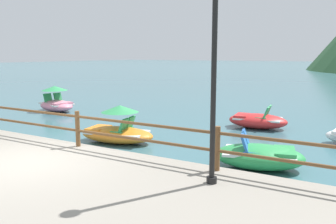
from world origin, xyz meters
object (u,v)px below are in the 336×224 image
(pedal_boat_4, at_px, (259,156))
(lamp_post, at_px, (214,57))
(pedal_boat_0, at_px, (257,120))
(pedal_boat_3, at_px, (56,103))
(pedal_boat_2, at_px, (117,130))

(pedal_boat_4, bearing_deg, lamp_post, -94.45)
(pedal_boat_0, bearing_deg, lamp_post, -80.38)
(lamp_post, xyz_separation_m, pedal_boat_3, (-11.14, 6.38, -2.34))
(pedal_boat_3, xyz_separation_m, pedal_boat_4, (11.34, -3.83, -0.12))
(pedal_boat_3, relative_size, pedal_boat_4, 0.99)
(lamp_post, bearing_deg, pedal_boat_0, 99.62)
(pedal_boat_0, distance_m, pedal_boat_4, 5.04)
(pedal_boat_3, bearing_deg, lamp_post, -29.81)
(pedal_boat_3, height_order, pedal_boat_4, pedal_boat_3)
(lamp_post, xyz_separation_m, pedal_boat_2, (-4.53, 2.86, -2.38))
(pedal_boat_2, height_order, pedal_boat_3, pedal_boat_3)
(pedal_boat_0, height_order, pedal_boat_3, pedal_boat_3)
(lamp_post, height_order, pedal_boat_3, lamp_post)
(pedal_boat_0, relative_size, pedal_boat_3, 0.96)
(lamp_post, relative_size, pedal_boat_0, 1.67)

